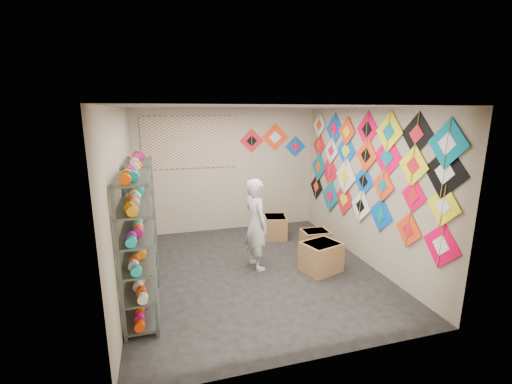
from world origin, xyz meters
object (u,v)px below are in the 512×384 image
object	(u,v)px
shopkeeper	(256,224)
carton_b	(315,241)
shelf_rack_back	(142,218)
carton_a	(321,257)
carton_c	(275,227)
shelf_rack_front	(138,248)

from	to	relation	value
shopkeeper	carton_b	xyz separation A→B (m)	(1.29, 0.36, -0.58)
carton_b	shelf_rack_back	bearing A→B (deg)	-176.41
shopkeeper	carton_a	bearing A→B (deg)	-126.06
shopkeeper	shelf_rack_back	bearing A→B (deg)	67.68
shelf_rack_back	carton_b	bearing A→B (deg)	0.73
carton_a	carton_b	xyz separation A→B (m)	(0.27, 0.80, -0.04)
carton_c	carton_b	bearing A→B (deg)	-46.65
shelf_rack_back	carton_a	bearing A→B (deg)	-14.93
carton_a	carton_c	size ratio (longest dim) A/B	1.11
shelf_rack_back	carton_b	distance (m)	3.21
carton_c	carton_a	bearing A→B (deg)	-67.78
carton_a	carton_b	world-z (taller)	carton_a
shelf_rack_front	carton_a	bearing A→B (deg)	10.77
shopkeeper	carton_b	distance (m)	1.45
shelf_rack_front	shelf_rack_back	distance (m)	1.30
shelf_rack_back	carton_c	bearing A→B (deg)	20.14
shelf_rack_front	carton_b	xyz separation A→B (m)	(3.12, 1.34, -0.74)
carton_a	shelf_rack_back	bearing A→B (deg)	147.78
carton_a	carton_c	distance (m)	1.73
shopkeeper	carton_c	xyz separation A→B (m)	(0.78, 1.28, -0.55)
shopkeeper	carton_a	distance (m)	1.23
shelf_rack_front	carton_b	size ratio (longest dim) A/B	3.74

